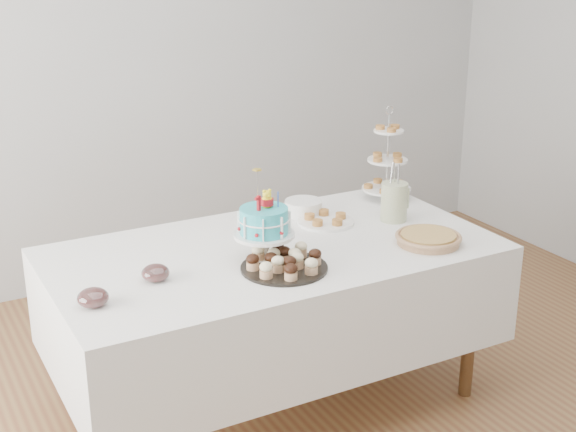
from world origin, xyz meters
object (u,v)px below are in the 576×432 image
jam_bowl_a (156,273)px  utensil_pitcher (394,200)px  cupcake_tray (284,260)px  plate_stack (303,207)px  pie (428,238)px  table (274,295)px  jam_bowl_b (93,298)px  birthday_cake (264,236)px  pastry_plate (326,220)px  tiered_stand (387,161)px

jam_bowl_a → utensil_pitcher: (1.22, 0.12, 0.07)m
cupcake_tray → plate_stack: 0.67m
plate_stack → utensil_pitcher: 0.44m
pie → utensil_pitcher: size_ratio=1.04×
table → jam_bowl_b: bearing=-167.1°
table → utensil_pitcher: 0.74m
pie → utensil_pitcher: 0.33m
pie → plate_stack: 0.66m
birthday_cake → jam_bowl_b: bearing=170.7°
utensil_pitcher → pastry_plate: bearing=-176.3°
cupcake_tray → birthday_cake: bearing=101.0°
pie → plate_stack: size_ratio=1.61×
birthday_cake → pastry_plate: birthday_cake is taller
plate_stack → jam_bowl_a: bearing=-155.9°
cupcake_tray → jam_bowl_a: 0.51m
cupcake_tray → plate_stack: bearing=53.8°
pastry_plate → jam_bowl_b: jam_bowl_b is taller
birthday_cake → jam_bowl_a: bearing=161.7°
jam_bowl_b → utensil_pitcher: size_ratio=0.42×
plate_stack → pastry_plate: plate_stack is taller
table → cupcake_tray: 0.36m
tiered_stand → jam_bowl_b: tiered_stand is taller
table → cupcake_tray: size_ratio=5.41×
pastry_plate → jam_bowl_b: 1.25m
table → pastry_plate: bearing=23.6°
cupcake_tray → table: bearing=73.1°
pie → tiered_stand: bearing=71.7°
jam_bowl_b → cupcake_tray: bearing=-2.7°
tiered_stand → plate_stack: size_ratio=2.67×
table → utensil_pitcher: bearing=3.4°
cupcake_tray → jam_bowl_b: size_ratio=3.06×
cupcake_tray → utensil_pitcher: 0.78m
cupcake_tray → plate_stack: (0.40, 0.54, -0.00)m
pie → jam_bowl_b: size_ratio=2.50×
table → jam_bowl_b: jam_bowl_b is taller
birthday_cake → jam_bowl_b: (-0.75, -0.09, -0.07)m
pastry_plate → birthday_cake: bearing=-150.4°
pie → jam_bowl_a: jam_bowl_a is taller
birthday_cake → jam_bowl_a: (-0.47, 0.02, -0.08)m
tiered_stand → jam_bowl_a: size_ratio=4.36×
jam_bowl_a → pastry_plate: bearing=14.6°
table → jam_bowl_b: size_ratio=16.55×
jam_bowl_a → plate_stack: bearing=24.1°
table → plate_stack: 0.52m
plate_stack → jam_bowl_b: size_ratio=1.55×
pastry_plate → table: bearing=-156.4°
pastry_plate → jam_bowl_a: size_ratio=2.41×
cupcake_tray → jam_bowl_b: cupcake_tray is taller
cupcake_tray → jam_bowl_a: size_ratio=3.21×
birthday_cake → pie: birthday_cake is taller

